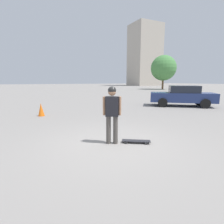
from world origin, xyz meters
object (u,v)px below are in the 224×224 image
skateboard (136,141)px  car_parked_near (182,96)px  person (112,110)px  traffic_cone (41,110)px

skateboard → car_parked_near: (5.16, -7.56, 0.73)m
person → car_parked_near: (4.86, -8.24, -0.24)m
person → skateboard: 1.21m
skateboard → person: bearing=8.8°
traffic_cone → skateboard: bearing=-158.6°
skateboard → car_parked_near: car_parked_near is taller
person → skateboard: size_ratio=2.06×
car_parked_near → traffic_cone: bearing=35.1°
person → car_parked_near: size_ratio=0.37×
skateboard → traffic_cone: traffic_cone is taller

